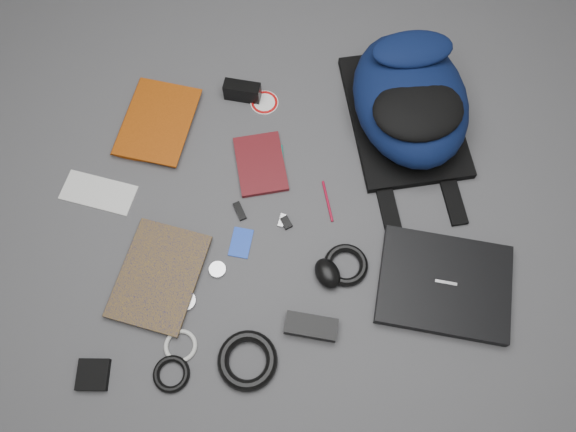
{
  "coord_description": "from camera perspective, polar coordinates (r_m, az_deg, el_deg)",
  "views": [
    {
      "loc": [
        -0.06,
        -0.6,
        1.51
      ],
      "look_at": [
        0.0,
        0.0,
        0.02
      ],
      "focal_mm": 35.0,
      "sensor_mm": 36.0,
      "label": 1
    }
  ],
  "objects": [
    {
      "name": "mouse",
      "position": [
        1.55,
        4.04,
        -5.83
      ],
      "size": [
        0.09,
        0.11,
        0.05
      ],
      "primitive_type": "ellipsoid",
      "rotation": [
        0.0,
        0.0,
        0.36
      ],
      "color": "black",
      "rests_on": "ground"
    },
    {
      "name": "envelope",
      "position": [
        1.75,
        -18.7,
        2.28
      ],
      "size": [
        0.24,
        0.17,
        0.0
      ],
      "primitive_type": "cube",
      "rotation": [
        0.0,
        0.0,
        -0.36
      ],
      "color": "white",
      "rests_on": "ground"
    },
    {
      "name": "backpack",
      "position": [
        1.73,
        12.3,
        11.56
      ],
      "size": [
        0.38,
        0.54,
        0.22
      ],
      "primitive_type": null,
      "rotation": [
        0.0,
        0.0,
        0.06
      ],
      "color": "black",
      "rests_on": "ground"
    },
    {
      "name": "laptop",
      "position": [
        1.61,
        15.6,
        -6.69
      ],
      "size": [
        0.42,
        0.36,
        0.04
      ],
      "primitive_type": "cube",
      "rotation": [
        0.0,
        0.0,
        -0.28
      ],
      "color": "black",
      "rests_on": "ground"
    },
    {
      "name": "usb_black",
      "position": [
        1.64,
        -4.94,
        0.5
      ],
      "size": [
        0.04,
        0.06,
        0.01
      ],
      "primitive_type": "cube",
      "rotation": [
        0.0,
        0.0,
        0.33
      ],
      "color": "black",
      "rests_on": "ground"
    },
    {
      "name": "power_cord_coil",
      "position": [
        1.51,
        -4.14,
        -14.42
      ],
      "size": [
        0.19,
        0.19,
        0.03
      ],
      "primitive_type": "torus",
      "rotation": [
        0.0,
        0.0,
        -0.24
      ],
      "color": "black",
      "rests_on": "ground"
    },
    {
      "name": "pen_teal",
      "position": [
        1.7,
        -0.51,
        5.24
      ],
      "size": [
        0.01,
        0.13,
        0.01
      ],
      "primitive_type": "cylinder",
      "rotation": [
        1.57,
        0.0,
        -0.01
      ],
      "color": "#0E806D",
      "rests_on": "ground"
    },
    {
      "name": "comic_book",
      "position": [
        1.63,
        -16.42,
        -4.92
      ],
      "size": [
        0.31,
        0.35,
        0.02
      ],
      "primitive_type": "imported",
      "rotation": [
        0.0,
        0.0,
        -0.37
      ],
      "color": "#A1760B",
      "rests_on": "ground"
    },
    {
      "name": "dvd_case",
      "position": [
        1.7,
        -2.81,
        5.3
      ],
      "size": [
        0.16,
        0.21,
        0.02
      ],
      "primitive_type": "cube",
      "rotation": [
        0.0,
        0.0,
        0.08
      ],
      "color": "#4A0E12",
      "rests_on": "ground"
    },
    {
      "name": "earbud_coil",
      "position": [
        1.54,
        -11.76,
        -15.44
      ],
      "size": [
        0.13,
        0.13,
        0.02
      ],
      "primitive_type": "torus",
      "rotation": [
        0.0,
        0.0,
        0.37
      ],
      "color": "black",
      "rests_on": "ground"
    },
    {
      "name": "white_cable_coil",
      "position": [
        1.55,
        -10.87,
        -12.83
      ],
      "size": [
        0.12,
        0.12,
        0.01
      ],
      "primitive_type": "torus",
      "rotation": [
        0.0,
        0.0,
        0.38
      ],
      "color": "silver",
      "rests_on": "ground"
    },
    {
      "name": "headphone_right",
      "position": [
        1.58,
        -7.17,
        -5.42
      ],
      "size": [
        0.06,
        0.06,
        0.01
      ],
      "primitive_type": "cylinder",
      "rotation": [
        0.0,
        0.0,
        0.36
      ],
      "color": "silver",
      "rests_on": "ground"
    },
    {
      "name": "compact_camera",
      "position": [
        1.8,
        -4.66,
        12.52
      ],
      "size": [
        0.12,
        0.07,
        0.06
      ],
      "primitive_type": "cube",
      "rotation": [
        0.0,
        0.0,
        -0.28
      ],
      "color": "black",
      "rests_on": "ground"
    },
    {
      "name": "key_fob",
      "position": [
        1.62,
        -0.19,
        -0.68
      ],
      "size": [
        0.04,
        0.04,
        0.01
      ],
      "primitive_type": "cube",
      "rotation": [
        0.0,
        0.0,
        0.39
      ],
      "color": "black",
      "rests_on": "ground"
    },
    {
      "name": "sticker_disc",
      "position": [
        1.81,
        -2.41,
        11.44
      ],
      "size": [
        0.09,
        0.09,
        0.0
      ],
      "primitive_type": "cylinder",
      "rotation": [
        0.0,
        0.0,
        -0.05
      ],
      "color": "white",
      "rests_on": "ground"
    },
    {
      "name": "id_badge",
      "position": [
        1.61,
        -4.8,
        -2.71
      ],
      "size": [
        0.08,
        0.1,
        0.0
      ],
      "primitive_type": "cube",
      "rotation": [
        0.0,
        0.0,
        -0.28
      ],
      "color": "blue",
      "rests_on": "ground"
    },
    {
      "name": "pen_red",
      "position": [
        1.65,
        4.04,
        1.51
      ],
      "size": [
        0.02,
        0.13,
        0.01
      ],
      "primitive_type": "cylinder",
      "rotation": [
        1.57,
        0.0,
        0.09
      ],
      "color": "maroon",
      "rests_on": "ground"
    },
    {
      "name": "textbook_red",
      "position": [
        1.84,
        -16.18,
        9.75
      ],
      "size": [
        0.29,
        0.33,
        0.03
      ],
      "primitive_type": "imported",
      "rotation": [
        0.0,
        0.0,
        -0.32
      ],
      "color": "#8C3608",
      "rests_on": "ground"
    },
    {
      "name": "pouch",
      "position": [
        1.59,
        -19.19,
        -14.98
      ],
      "size": [
        0.09,
        0.09,
        0.02
      ],
      "primitive_type": "cube",
      "rotation": [
        0.0,
        0.0,
        -0.11
      ],
      "color": "black",
      "rests_on": "ground"
    },
    {
      "name": "usb_silver",
      "position": [
        1.62,
        -0.63,
        -0.45
      ],
      "size": [
        0.03,
        0.04,
        0.01
      ],
      "primitive_type": "cube",
      "rotation": [
        0.0,
        0.0,
        -0.35
      ],
      "color": "#A6A6A8",
      "rests_on": "ground"
    },
    {
      "name": "cable_coil",
      "position": [
        1.58,
        5.89,
        -4.97
      ],
      "size": [
        0.13,
        0.13,
        0.02
      ],
      "primitive_type": "torus",
      "rotation": [
        0.0,
        0.0,
        -0.03
      ],
      "color": "black",
      "rests_on": "ground"
    },
    {
      "name": "ground",
      "position": [
        1.63,
        0.0,
        -0.26
      ],
      "size": [
        4.0,
        4.0,
        0.0
      ],
      "primitive_type": "plane",
      "color": "#4F4F51",
      "rests_on": "ground"
    },
    {
      "name": "headphone_left",
      "position": [
        1.57,
        -10.35,
        -8.48
      ],
      "size": [
        0.06,
        0.06,
        0.01
      ],
      "primitive_type": "cylinder",
      "rotation": [
        0.0,
        0.0,
        -0.16
      ],
      "color": "#A6A5A8",
      "rests_on": "ground"
    },
    {
      "name": "power_brick",
      "position": [
        1.52,
        2.36,
        -11.15
      ],
      "size": [
        0.15,
        0.09,
        0.03
      ],
      "primitive_type": "cube",
      "rotation": [
        0.0,
        0.0,
        -0.27
      ],
      "color": "black",
      "rests_on": "ground"
    }
  ]
}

